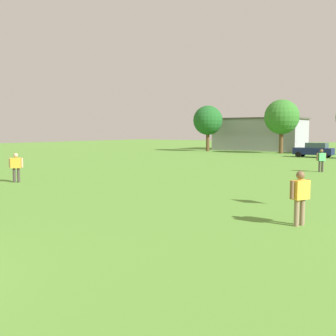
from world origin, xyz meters
The scene contains 8 objects.
ground_plane centered at (0.00, 30.00, 0.00)m, with size 160.00×160.00×0.00m, color #568C33.
adult_bystander centered at (5.67, 10.44, 1.06)m, with size 0.54×0.78×1.78m.
bystander_near_trees centered at (1.74, 28.75, 1.00)m, with size 0.59×0.65×1.69m.
bystander_midfield centered at (-11.61, 12.14, 1.04)m, with size 0.69×0.60×1.75m.
parked_car_navy_0 centered at (-3.25, 45.58, 0.86)m, with size 4.30×2.02×1.68m.
tree_far_left centered at (-20.26, 51.12, 4.56)m, with size 4.33×4.33×6.75m.
tree_center centered at (-9.17, 51.37, 4.86)m, with size 4.62×4.62×7.20m.
house_left centered at (-15.13, 58.57, 2.53)m, with size 13.80×7.11×5.03m.
Camera 1 is at (9.58, -2.76, 3.08)m, focal length 43.96 mm.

